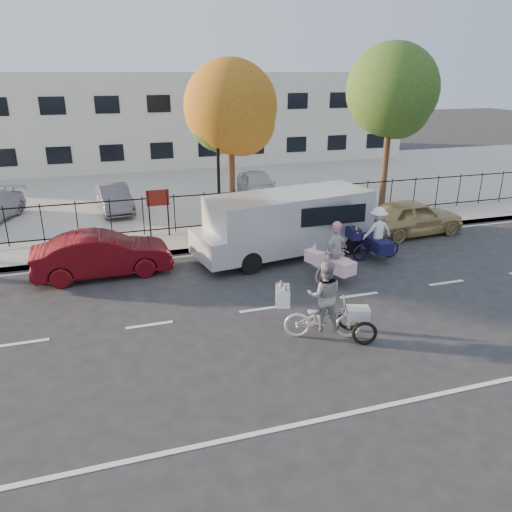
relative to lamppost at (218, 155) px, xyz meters
name	(u,v)px	position (x,y,z in m)	size (l,w,h in m)	color
ground	(261,309)	(-0.50, -6.80, -3.11)	(120.00, 120.00, 0.00)	#333334
road_markings	(261,309)	(-0.50, -6.80, -3.11)	(60.00, 9.52, 0.01)	silver
curb	(218,248)	(-0.50, -1.75, -3.04)	(60.00, 0.10, 0.15)	#A8A399
sidewalk	(212,239)	(-0.50, -0.70, -3.04)	(60.00, 2.20, 0.15)	#A8A399
parking_lot	(175,189)	(-0.50, 8.20, -3.04)	(60.00, 15.60, 0.15)	#A8A399
iron_fence	(205,211)	(-0.50, 0.40, -2.21)	(58.00, 0.06, 1.50)	black
building	(151,117)	(-0.50, 18.20, -0.11)	(34.00, 10.00, 6.00)	silver
lamppost	(218,155)	(0.00, 0.00, 0.00)	(0.36, 0.36, 4.33)	black
street_sign	(158,204)	(-2.35, 0.00, -1.70)	(0.85, 0.06, 1.80)	black
zebra_trike	(324,309)	(0.49, -8.66, -2.35)	(2.29, 1.44, 1.97)	silver
unicorn_bike	(334,260)	(2.24, -5.62, -2.40)	(1.94, 1.41, 1.92)	#D7A4AF
bull_bike	(376,239)	(4.44, -4.31, -2.38)	(1.97, 1.34, 1.84)	black
white_van	(287,222)	(1.67, -3.00, -1.90)	(6.49, 3.03, 2.20)	silver
red_sedan	(102,255)	(-4.50, -3.00, -2.42)	(1.47, 4.22, 1.39)	#5A0A11
gold_sedan	(412,217)	(7.18, -2.30, -2.40)	(1.68, 4.19, 1.43)	tan
lot_car_c	(114,199)	(-3.82, 4.17, -2.37)	(1.25, 3.59, 1.18)	#53555C
lot_car_d	(258,185)	(3.02, 4.55, -2.30)	(1.57, 3.91, 1.33)	#B5B8BD
tree_mid	(234,111)	(0.85, 0.83, 1.51)	(3.62, 3.60, 6.60)	#442D1D
tree_east	(394,95)	(8.21, 1.43, 2.00)	(3.99, 3.99, 7.31)	#442D1D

